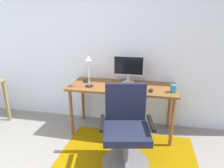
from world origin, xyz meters
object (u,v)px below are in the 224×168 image
object	(u,v)px
desk	(122,91)
coffee_cup	(174,89)
cell_phone	(85,81)
office_chair	(126,134)
desk_lamp	(88,66)
monitor	(129,67)
keyboard	(128,90)
computer_mouse	(151,90)

from	to	relation	value
desk	coffee_cup	xyz separation A→B (m)	(0.69, -0.13, 0.13)
cell_phone	office_chair	world-z (taller)	office_chair
coffee_cup	desk_lamp	distance (m)	1.17
monitor	keyboard	bearing A→B (deg)	-83.87
desk_lamp	office_chair	world-z (taller)	desk_lamp
desk	office_chair	distance (m)	0.75
monitor	computer_mouse	distance (m)	0.52
computer_mouse	desk_lamp	size ratio (longest dim) A/B	0.24
keyboard	desk	bearing A→B (deg)	117.65
cell_phone	desk_lamp	xyz separation A→B (m)	(0.13, -0.21, 0.29)
desk_lamp	monitor	bearing A→B (deg)	29.15
cell_phone	desk	bearing A→B (deg)	-31.40
computer_mouse	coffee_cup	distance (m)	0.29
monitor	keyboard	world-z (taller)	monitor
keyboard	computer_mouse	size ratio (longest dim) A/B	4.13
keyboard	cell_phone	world-z (taller)	keyboard
coffee_cup	cell_phone	world-z (taller)	coffee_cup
office_chair	computer_mouse	bearing A→B (deg)	52.29
desk	computer_mouse	xyz separation A→B (m)	(0.41, -0.15, 0.09)
desk	keyboard	distance (m)	0.23
keyboard	cell_phone	size ratio (longest dim) A/B	3.07
desk_lamp	computer_mouse	bearing A→B (deg)	-1.97
office_chair	desk	bearing A→B (deg)	90.75
computer_mouse	cell_phone	bearing A→B (deg)	166.26
computer_mouse	keyboard	bearing A→B (deg)	-172.71
keyboard	desk_lamp	xyz separation A→B (m)	(-0.56, 0.07, 0.28)
desk	cell_phone	size ratio (longest dim) A/B	10.88
keyboard	coffee_cup	xyz separation A→B (m)	(0.59, 0.06, 0.04)
keyboard	cell_phone	xyz separation A→B (m)	(-0.69, 0.28, -0.00)
coffee_cup	desk_lamp	xyz separation A→B (m)	(-1.15, 0.01, 0.24)
monitor	cell_phone	size ratio (longest dim) A/B	3.27
monitor	desk_lamp	size ratio (longest dim) A/B	1.06
keyboard	desk_lamp	bearing A→B (deg)	172.96
computer_mouse	desk_lamp	xyz separation A→B (m)	(-0.86, 0.03, 0.27)
desk	coffee_cup	size ratio (longest dim) A/B	14.75
office_chair	monitor	bearing A→B (deg)	84.18
keyboard	computer_mouse	xyz separation A→B (m)	(0.31, 0.04, 0.01)
coffee_cup	office_chair	xyz separation A→B (m)	(-0.54, -0.55, -0.40)
cell_phone	monitor	bearing A→B (deg)	-16.13
keyboard	office_chair	bearing A→B (deg)	-84.12
office_chair	desk_lamp	bearing A→B (deg)	125.73
cell_phone	office_chair	xyz separation A→B (m)	(0.74, -0.77, -0.35)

